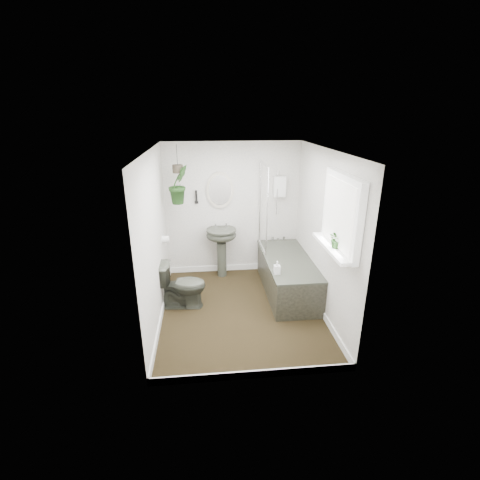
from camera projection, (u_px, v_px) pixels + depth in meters
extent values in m
cube|color=black|center=(241.00, 311.00, 5.12)|extent=(2.30, 2.80, 0.02)
cube|color=white|center=(241.00, 149.00, 4.31)|extent=(2.30, 2.80, 0.02)
cube|color=silver|center=(233.00, 209.00, 6.03)|extent=(2.30, 0.02, 2.30)
cube|color=silver|center=(256.00, 286.00, 3.40)|extent=(2.30, 0.02, 2.30)
cube|color=silver|center=(154.00, 240.00, 4.60)|extent=(0.02, 2.80, 2.30)
cube|color=silver|center=(324.00, 234.00, 4.83)|extent=(0.02, 2.80, 2.30)
cube|color=white|center=(241.00, 307.00, 5.10)|extent=(2.30, 2.80, 0.10)
cube|color=white|center=(280.00, 186.00, 5.90)|extent=(0.20, 0.10, 0.35)
ellipsoid|color=beige|center=(220.00, 190.00, 5.85)|extent=(0.46, 0.03, 0.62)
cylinder|color=black|center=(196.00, 197.00, 5.83)|extent=(0.04, 0.04, 0.22)
cylinder|color=white|center=(165.00, 239.00, 5.35)|extent=(0.11, 0.11, 0.11)
cube|color=white|center=(342.00, 213.00, 3.99)|extent=(0.08, 1.00, 0.90)
cube|color=white|center=(332.00, 248.00, 4.13)|extent=(0.18, 1.00, 0.04)
cube|color=white|center=(338.00, 214.00, 3.99)|extent=(0.01, 0.86, 0.76)
imported|color=#35382F|center=(182.00, 285.00, 5.12)|extent=(0.72, 0.45, 0.70)
imported|color=black|center=(337.00, 239.00, 4.04)|extent=(0.24, 0.22, 0.22)
imported|color=black|center=(179.00, 184.00, 5.32)|extent=(0.42, 0.41, 0.60)
imported|color=black|center=(277.00, 268.00, 4.91)|extent=(0.09, 0.09, 0.19)
cylinder|color=#332C22|center=(178.00, 169.00, 5.24)|extent=(0.16, 0.16, 0.12)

